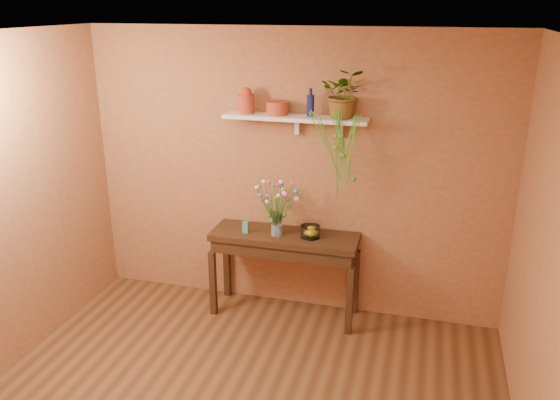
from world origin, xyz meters
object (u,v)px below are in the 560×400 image
object	(u,v)px
bouquet	(278,198)
terracotta_jug	(246,101)
glass_vase	(277,226)
sideboard	(285,246)
glass_bowl	(310,232)
blue_bottle	(310,105)
spider_plant	(344,93)

from	to	relation	value
bouquet	terracotta_jug	bearing A→B (deg)	156.96
glass_vase	bouquet	size ratio (longest dim) A/B	0.48
sideboard	terracotta_jug	bearing A→B (deg)	164.75
sideboard	terracotta_jug	size ratio (longest dim) A/B	5.85
glass_bowl	terracotta_jug	bearing A→B (deg)	169.99
blue_bottle	bouquet	xyz separation A→B (m)	(-0.26, -0.17, -0.83)
spider_plant	blue_bottle	bearing A→B (deg)	178.86
bouquet	glass_bowl	xyz separation A→B (m)	(0.31, 0.03, -0.32)
bouquet	blue_bottle	bearing A→B (deg)	32.76
glass_vase	glass_bowl	distance (m)	0.32
sideboard	blue_bottle	xyz separation A→B (m)	(0.20, 0.13, 1.32)
sideboard	spider_plant	distance (m)	1.52
blue_bottle	glass_vase	xyz separation A→B (m)	(-0.26, -0.17, -1.10)
blue_bottle	spider_plant	bearing A→B (deg)	-1.14
terracotta_jug	spider_plant	bearing A→B (deg)	1.21
sideboard	bouquet	distance (m)	0.49
sideboard	bouquet	xyz separation A→B (m)	(-0.06, -0.03, 0.49)
terracotta_jug	sideboard	bearing A→B (deg)	-15.25
blue_bottle	spider_plant	distance (m)	0.32
sideboard	glass_bowl	size ratio (longest dim) A/B	7.58
sideboard	glass_vase	bearing A→B (deg)	-146.91
terracotta_jug	glass_bowl	xyz separation A→B (m)	(0.64, -0.11, -1.16)
bouquet	glass_vase	bearing A→B (deg)	-130.65
blue_bottle	glass_vase	world-z (taller)	blue_bottle
glass_bowl	blue_bottle	bearing A→B (deg)	109.96
spider_plant	glass_vase	xyz separation A→B (m)	(-0.56, -0.17, -1.22)
spider_plant	glass_bowl	world-z (taller)	spider_plant
glass_bowl	spider_plant	bearing A→B (deg)	28.23
terracotta_jug	glass_bowl	distance (m)	1.33
sideboard	terracotta_jug	world-z (taller)	terracotta_jug
blue_bottle	bouquet	size ratio (longest dim) A/B	0.54
terracotta_jug	glass_vase	xyz separation A→B (m)	(0.32, -0.15, -1.12)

